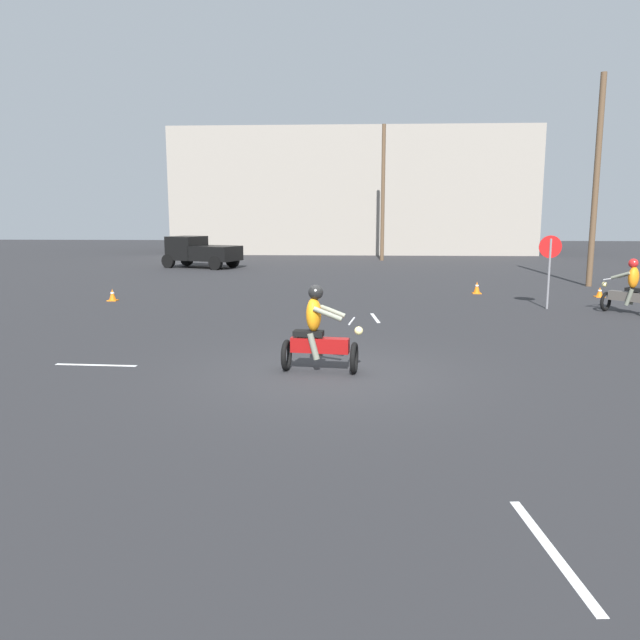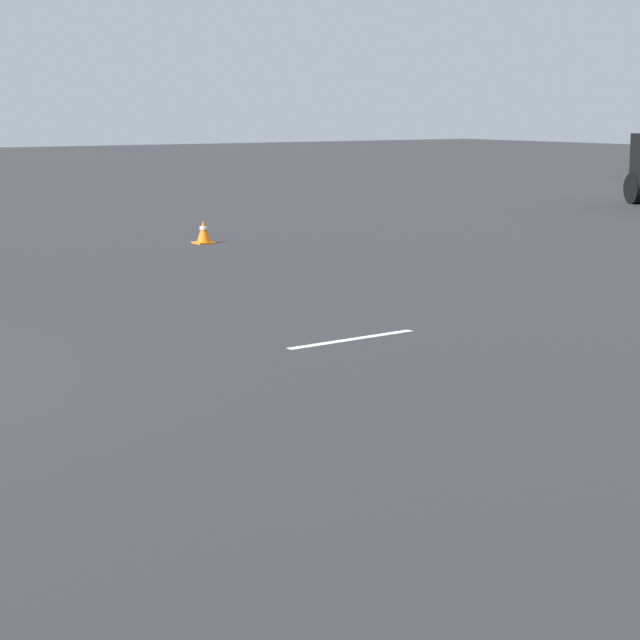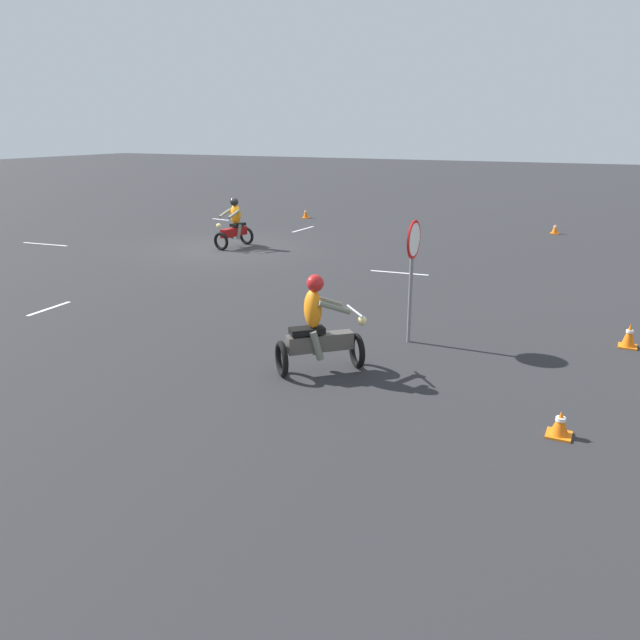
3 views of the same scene
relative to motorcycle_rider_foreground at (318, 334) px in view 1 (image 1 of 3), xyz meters
The scene contains 14 objects.
ground_plane 0.78m from the motorcycle_rider_foreground, 35.81° to the right, with size 120.00×120.00×0.00m, color #28282B.
motorcycle_rider_foreground is the anchor object (origin of this frame).
motorcycle_rider_background 11.61m from the motorcycle_rider_foreground, 40.16° to the left, with size 1.40×1.43×1.66m.
pickup_truck 24.17m from the motorcycle_rider_foreground, 109.08° to the left, with size 4.55×3.28×1.73m.
stop_sign 10.79m from the motorcycle_rider_foreground, 51.11° to the left, with size 0.70×0.08×2.30m.
traffic_cone_near_right 14.79m from the motorcycle_rider_foreground, 50.03° to the left, with size 0.32×0.32×0.36m.
traffic_cone_mid_center 12.15m from the motorcycle_rider_foreground, 129.11° to the left, with size 0.32×0.32×0.41m.
traffic_cone_mid_left 13.20m from the motorcycle_rider_foreground, 66.46° to the left, with size 0.32×0.32×0.46m.
lane_stripe_n 6.46m from the motorcycle_rider_foreground, 78.52° to the left, with size 0.10×1.65×0.01m, color silver.
lane_stripe_w 4.50m from the motorcycle_rider_foreground, behind, with size 0.10×1.66×0.01m, color silver.
lane_stripe_s 6.74m from the motorcycle_rider_foreground, 68.62° to the right, with size 0.10×1.90×0.01m, color silver.
utility_pole_near 18.43m from the motorcycle_rider_foreground, 55.00° to the left, with size 0.24×0.24×8.45m, color brown.
utility_pole_far 29.27m from the motorcycle_rider_foreground, 85.21° to the left, with size 0.24×0.24×8.49m, color brown.
building_backdrop 38.85m from the motorcycle_rider_foreground, 89.30° to the left, with size 26.65×9.72×9.15m, color gray.
Camera 1 is at (0.44, -11.29, 2.95)m, focal length 35.00 mm.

